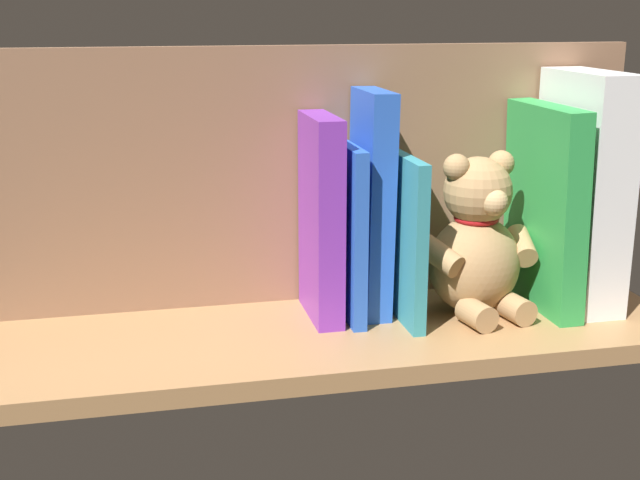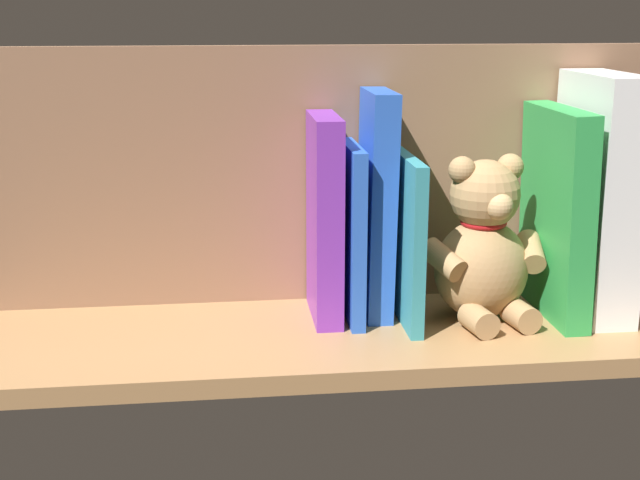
# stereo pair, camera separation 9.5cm
# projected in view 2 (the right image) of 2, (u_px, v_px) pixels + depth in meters

# --- Properties ---
(ground_plane) EXTENTS (0.85, 0.26, 0.02)m
(ground_plane) POSITION_uv_depth(u_px,v_px,m) (320.00, 336.00, 0.99)
(ground_plane) COLOR #A87A4C
(shelf_back_panel) EXTENTS (0.85, 0.02, 0.31)m
(shelf_back_panel) POSITION_uv_depth(u_px,v_px,m) (310.00, 176.00, 1.04)
(shelf_back_panel) COLOR #896247
(shelf_back_panel) RESTS_ON ground_plane
(dictionary_thick_white) EXTENTS (0.05, 0.15, 0.28)m
(dictionary_thick_white) POSITION_uv_depth(u_px,v_px,m) (597.00, 196.00, 1.00)
(dictionary_thick_white) COLOR white
(dictionary_thick_white) RESTS_ON ground_plane
(book_0) EXTENTS (0.04, 0.16, 0.25)m
(book_0) POSITION_uv_depth(u_px,v_px,m) (556.00, 213.00, 1.00)
(book_0) COLOR green
(book_0) RESTS_ON ground_plane
(teddy_bear) EXTENTS (0.16, 0.14, 0.19)m
(teddy_bear) POSITION_uv_depth(u_px,v_px,m) (483.00, 248.00, 0.99)
(teddy_bear) COLOR tan
(teddy_bear) RESTS_ON ground_plane
(book_1) EXTENTS (0.01, 0.15, 0.19)m
(book_1) POSITION_uv_depth(u_px,v_px,m) (405.00, 239.00, 0.99)
(book_1) COLOR teal
(book_1) RESTS_ON ground_plane
(book_2) EXTENTS (0.03, 0.10, 0.27)m
(book_2) POSITION_uv_depth(u_px,v_px,m) (377.00, 205.00, 1.00)
(book_2) COLOR blue
(book_2) RESTS_ON ground_plane
(book_3) EXTENTS (0.02, 0.12, 0.21)m
(book_3) POSITION_uv_depth(u_px,v_px,m) (352.00, 232.00, 0.99)
(book_3) COLOR blue
(book_3) RESTS_ON ground_plane
(book_4) EXTENTS (0.03, 0.11, 0.24)m
(book_4) POSITION_uv_depth(u_px,v_px,m) (325.00, 218.00, 0.99)
(book_4) COLOR purple
(book_4) RESTS_ON ground_plane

